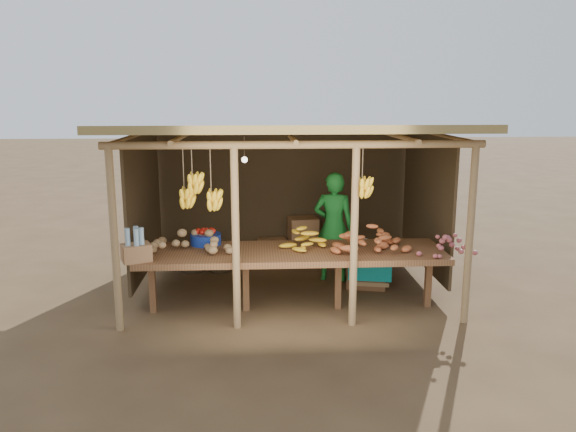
{
  "coord_description": "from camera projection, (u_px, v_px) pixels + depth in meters",
  "views": [
    {
      "loc": [
        -0.45,
        -7.89,
        2.74
      ],
      "look_at": [
        0.0,
        0.0,
        1.05
      ],
      "focal_mm": 35.0,
      "sensor_mm": 36.0,
      "label": 1
    }
  ],
  "objects": [
    {
      "name": "potato_heap",
      "position": [
        193.0,
        236.0,
        7.18
      ],
      "size": [
        1.2,
        0.94,
        0.37
      ],
      "primitive_type": null,
      "rotation": [
        0.0,
        0.0,
        -0.33
      ],
      "color": "#A48054",
      "rests_on": "counter"
    },
    {
      "name": "bottle_box",
      "position": [
        136.0,
        248.0,
        6.71
      ],
      "size": [
        0.41,
        0.37,
        0.42
      ],
      "color": "#9B6C45",
      "rests_on": "counter"
    },
    {
      "name": "onion_heap",
      "position": [
        446.0,
        241.0,
        6.99
      ],
      "size": [
        0.83,
        0.67,
        0.35
      ],
      "primitive_type": null,
      "rotation": [
        0.0,
        0.0,
        -0.38
      ],
      "color": "#AE5558",
      "rests_on": "counter"
    },
    {
      "name": "sweet_potato_heap",
      "position": [
        369.0,
        236.0,
        7.2
      ],
      "size": [
        1.0,
        0.65,
        0.36
      ],
      "primitive_type": null,
      "rotation": [
        0.0,
        0.0,
        0.08
      ],
      "color": "#C76333",
      "rests_on": "counter"
    },
    {
      "name": "banana_pile",
      "position": [
        306.0,
        236.0,
        7.24
      ],
      "size": [
        0.67,
        0.5,
        0.35
      ],
      "primitive_type": null,
      "rotation": [
        0.0,
        0.0,
        0.25
      ],
      "color": "yellow",
      "rests_on": "counter"
    },
    {
      "name": "ground",
      "position": [
        288.0,
        285.0,
        8.3
      ],
      "size": [
        60.0,
        60.0,
        0.0
      ],
      "primitive_type": "plane",
      "color": "brown",
      "rests_on": "ground"
    },
    {
      "name": "tarp_crate",
      "position": [
        366.0,
        266.0,
        8.22
      ],
      "size": [
        0.71,
        0.64,
        0.73
      ],
      "color": "brown",
      "rests_on": "ground"
    },
    {
      "name": "carton_stack",
      "position": [
        293.0,
        243.0,
        9.41
      ],
      "size": [
        1.0,
        0.41,
        0.74
      ],
      "color": "#9B6C45",
      "rests_on": "ground"
    },
    {
      "name": "counter",
      "position": [
        292.0,
        255.0,
        7.22
      ],
      "size": [
        3.9,
        1.05,
        0.8
      ],
      "color": "brown",
      "rests_on": "ground"
    },
    {
      "name": "tomato_basin",
      "position": [
        206.0,
        238.0,
        7.49
      ],
      "size": [
        0.41,
        0.41,
        0.22
      ],
      "rotation": [
        0.0,
        0.0,
        -0.36
      ],
      "color": "navy",
      "rests_on": "counter"
    },
    {
      "name": "burlap_sacks",
      "position": [
        206.0,
        254.0,
        8.92
      ],
      "size": [
        0.9,
        0.47,
        0.63
      ],
      "color": "#43341F",
      "rests_on": "ground"
    },
    {
      "name": "stall_structure",
      "position": [
        286.0,
        156.0,
        7.85
      ],
      "size": [
        4.7,
        3.5,
        2.43
      ],
      "color": "#9D7B51",
      "rests_on": "ground"
    },
    {
      "name": "vendor",
      "position": [
        334.0,
        227.0,
        8.4
      ],
      "size": [
        0.68,
        0.52,
        1.65
      ],
      "primitive_type": "imported",
      "rotation": [
        0.0,
        0.0,
        2.91
      ],
      "color": "#1A7829",
      "rests_on": "ground"
    }
  ]
}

